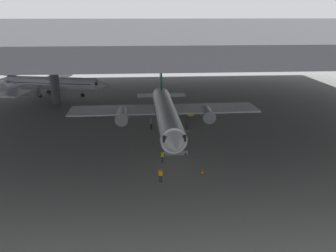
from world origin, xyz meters
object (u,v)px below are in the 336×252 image
(boarding_stairs, at_px, (175,149))
(crew_worker_near_nose, at_px, (161,175))
(crew_worker_by_stairs, at_px, (162,156))
(airplane_distant, at_px, (50,83))
(traffic_cone_orange, at_px, (203,172))
(baggage_tug, at_px, (189,113))
(airplane_main, at_px, (166,113))

(boarding_stairs, distance_m, crew_worker_near_nose, 8.81)
(boarding_stairs, xyz_separation_m, crew_worker_by_stairs, (-1.89, -3.12, 0.30))
(airplane_distant, bearing_deg, traffic_cone_orange, -57.41)
(crew_worker_near_nose, bearing_deg, crew_worker_by_stairs, 84.66)
(traffic_cone_orange, bearing_deg, crew_worker_near_nose, -161.42)
(crew_worker_by_stairs, xyz_separation_m, traffic_cone_orange, (4.60, -3.64, -0.72))
(boarding_stairs, relative_size, airplane_distant, 0.16)
(boarding_stairs, height_order, airplane_distant, airplane_distant)
(boarding_stairs, relative_size, crew_worker_by_stairs, 2.53)
(boarding_stairs, xyz_separation_m, airplane_distant, (-25.55, 37.44, 2.33))
(boarding_stairs, bearing_deg, baggage_tug, 76.16)
(crew_worker_near_nose, xyz_separation_m, traffic_cone_orange, (5.10, 1.71, -0.67))
(baggage_tug, bearing_deg, crew_worker_near_nose, -104.45)
(airplane_main, height_order, boarding_stairs, airplane_main)
(crew_worker_by_stairs, bearing_deg, crew_worker_near_nose, -95.34)
(crew_worker_near_nose, bearing_deg, airplane_distant, 116.76)
(crew_worker_by_stairs, distance_m, airplane_distant, 47.00)
(airplane_distant, bearing_deg, crew_worker_by_stairs, -59.75)
(crew_worker_near_nose, bearing_deg, baggage_tug, 75.55)
(boarding_stairs, bearing_deg, crew_worker_near_nose, -105.74)
(airplane_main, bearing_deg, crew_worker_by_stairs, -96.02)
(airplane_main, height_order, airplane_distant, airplane_main)
(boarding_stairs, xyz_separation_m, crew_worker_near_nose, (-2.39, -8.47, 0.25))
(airplane_distant, bearing_deg, boarding_stairs, -55.70)
(crew_worker_by_stairs, xyz_separation_m, airplane_distant, (-23.66, 40.56, 2.03))
(crew_worker_near_nose, relative_size, traffic_cone_orange, 2.81)
(airplane_main, relative_size, crew_worker_near_nose, 19.50)
(crew_worker_by_stairs, relative_size, airplane_distant, 0.06)
(crew_worker_by_stairs, relative_size, traffic_cone_orange, 2.93)
(airplane_main, distance_m, crew_worker_by_stairs, 12.56)
(airplane_main, distance_m, baggage_tug, 10.77)
(airplane_main, bearing_deg, airplane_distant, 131.43)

